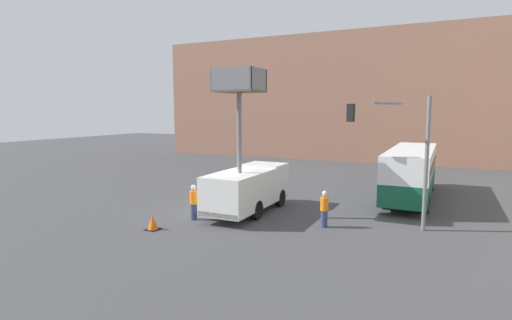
% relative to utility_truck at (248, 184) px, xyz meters
% --- Properties ---
extents(ground_plane, '(120.00, 120.00, 0.00)m').
position_rel_utility_truck_xyz_m(ground_plane, '(-1.21, -0.74, -1.58)').
color(ground_plane, '#424244').
extents(building_backdrop_far, '(44.00, 10.00, 13.96)m').
position_rel_utility_truck_xyz_m(building_backdrop_far, '(-1.21, 29.22, 5.40)').
color(building_backdrop_far, '#936651').
rests_on(building_backdrop_far, ground_plane).
extents(utility_truck, '(2.23, 6.28, 7.52)m').
position_rel_utility_truck_xyz_m(utility_truck, '(0.00, 0.00, 0.00)').
color(utility_truck, silver).
rests_on(utility_truck, ground_plane).
extents(city_bus, '(2.47, 10.39, 3.14)m').
position_rel_utility_truck_xyz_m(city_bus, '(7.55, 7.48, 0.28)').
color(city_bus, '#145638').
rests_on(city_bus, ground_plane).
extents(traffic_light_pole, '(3.90, 3.65, 6.10)m').
position_rel_utility_truck_xyz_m(traffic_light_pole, '(7.37, 0.91, 2.58)').
color(traffic_light_pole, slate).
rests_on(traffic_light_pole, ground_plane).
extents(road_worker_near_truck, '(0.38, 0.38, 1.79)m').
position_rel_utility_truck_xyz_m(road_worker_near_truck, '(-1.83, -2.42, -0.69)').
color(road_worker_near_truck, navy).
rests_on(road_worker_near_truck, ground_plane).
extents(road_worker_directing, '(0.38, 0.38, 1.74)m').
position_rel_utility_truck_xyz_m(road_worker_directing, '(4.44, -0.84, -0.71)').
color(road_worker_directing, navy).
rests_on(road_worker_directing, ground_plane).
extents(traffic_cone_near_truck, '(0.61, 0.61, 0.70)m').
position_rel_utility_truck_xyz_m(traffic_cone_near_truck, '(-2.57, -4.65, -1.25)').
color(traffic_cone_near_truck, black).
rests_on(traffic_cone_near_truck, ground_plane).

